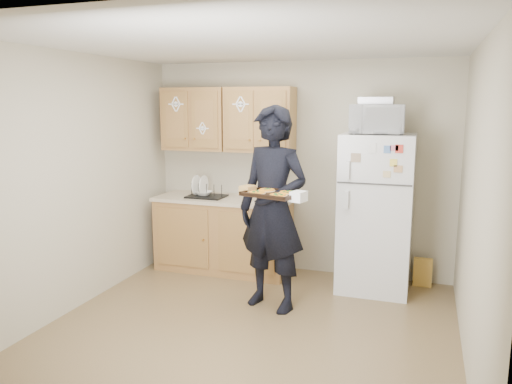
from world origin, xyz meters
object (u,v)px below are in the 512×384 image
(baking_tray, at_px, (272,194))
(dish_rack, at_px, (206,190))
(refrigerator, at_px, (376,213))
(person, at_px, (273,209))
(microwave, at_px, (377,119))

(baking_tray, xyz_separation_m, dish_rack, (-1.18, 1.14, -0.21))
(baking_tray, bearing_deg, refrigerator, 69.82)
(baking_tray, bearing_deg, person, 121.65)
(person, height_order, microwave, microwave)
(microwave, bearing_deg, baking_tray, -130.32)
(person, distance_m, microwave, 1.46)
(refrigerator, height_order, person, person)
(dish_rack, bearing_deg, microwave, -1.79)
(baking_tray, height_order, microwave, microwave)
(microwave, relative_size, dish_rack, 1.24)
(refrigerator, distance_m, microwave, 1.00)
(baking_tray, relative_size, microwave, 0.89)
(person, bearing_deg, dish_rack, 157.82)
(dish_rack, bearing_deg, refrigerator, -0.33)
(baking_tray, distance_m, dish_rack, 1.66)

